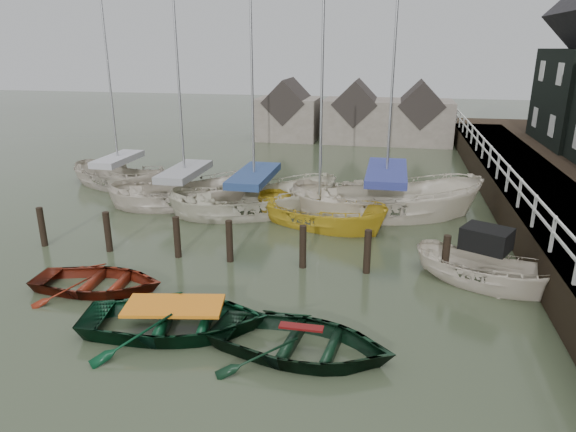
% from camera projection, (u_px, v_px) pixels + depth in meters
% --- Properties ---
extents(ground, '(120.00, 120.00, 0.00)m').
position_uv_depth(ground, '(239.00, 309.00, 13.70)').
color(ground, '#2D3522').
rests_on(ground, ground).
extents(pier, '(3.04, 32.00, 2.70)m').
position_uv_depth(pier, '(532.00, 199.00, 20.95)').
color(pier, black).
rests_on(pier, ground).
extents(mooring_pilings, '(13.72, 0.22, 1.80)m').
position_uv_depth(mooring_pilings, '(232.00, 247.00, 16.54)').
color(mooring_pilings, black).
rests_on(mooring_pilings, ground).
extents(far_sheds, '(14.00, 4.08, 4.39)m').
position_uv_depth(far_sheds, '(353.00, 115.00, 37.10)').
color(far_sheds, '#665B51').
rests_on(far_sheds, ground).
extents(rowboat_red, '(3.96, 2.97, 0.78)m').
position_uv_depth(rowboat_red, '(99.00, 289.00, 14.79)').
color(rowboat_red, '#611B0D').
rests_on(rowboat_red, ground).
extents(rowboat_green, '(5.06, 4.03, 0.94)m').
position_uv_depth(rowboat_green, '(176.00, 331.00, 12.65)').
color(rowboat_green, black).
rests_on(rowboat_green, ground).
extents(rowboat_dkgreen, '(4.60, 3.54, 0.88)m').
position_uv_depth(rowboat_dkgreen, '(301.00, 353.00, 11.72)').
color(rowboat_dkgreen, black).
rests_on(rowboat_dkgreen, ground).
extents(motorboat, '(4.45, 3.33, 2.50)m').
position_uv_depth(motorboat, '(482.00, 281.00, 15.07)').
color(motorboat, beige).
rests_on(motorboat, ground).
extents(sailboat_a, '(6.96, 4.67, 10.50)m').
position_uv_depth(sailboat_a, '(187.00, 204.00, 22.57)').
color(sailboat_a, beige).
rests_on(sailboat_a, ground).
extents(sailboat_b, '(7.48, 5.20, 10.83)m').
position_uv_depth(sailboat_b, '(255.00, 212.00, 21.50)').
color(sailboat_b, beige).
rests_on(sailboat_b, ground).
extents(sailboat_c, '(6.13, 4.21, 9.97)m').
position_uv_depth(sailboat_c, '(319.00, 224.00, 20.13)').
color(sailboat_c, gold).
rests_on(sailboat_c, ground).
extents(sailboat_d, '(8.29, 4.36, 12.72)m').
position_uv_depth(sailboat_d, '(384.00, 213.00, 21.27)').
color(sailboat_d, beige).
rests_on(sailboat_d, ground).
extents(sailboat_e, '(6.41, 4.28, 9.99)m').
position_uv_depth(sailboat_e, '(121.00, 185.00, 25.49)').
color(sailboat_e, '#BAAE9E').
rests_on(sailboat_e, ground).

